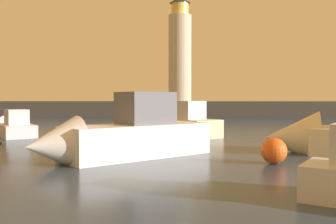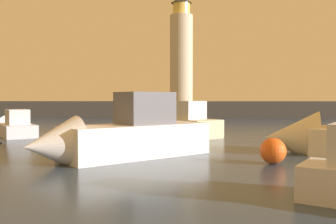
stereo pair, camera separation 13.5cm
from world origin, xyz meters
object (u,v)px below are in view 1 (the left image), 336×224
at_px(motorboat_4, 11,127).
at_px(lighthouse, 180,52).
at_px(mooring_buoy, 274,151).
at_px(motorboat_5, 171,124).
at_px(motorboat_0, 118,137).

bearing_deg(motorboat_4, lighthouse, 67.79).
bearing_deg(mooring_buoy, motorboat_5, 112.36).
bearing_deg(motorboat_5, motorboat_0, -97.53).
height_order(motorboat_5, mooring_buoy, motorboat_5).
bearing_deg(lighthouse, motorboat_4, -112.21).
bearing_deg(motorboat_0, motorboat_4, 134.77).
distance_m(motorboat_5, mooring_buoy, 13.17).
height_order(lighthouse, motorboat_4, lighthouse).
bearing_deg(motorboat_5, mooring_buoy, -67.64).
relative_size(motorboat_4, mooring_buoy, 6.14).
distance_m(motorboat_0, motorboat_5, 11.49).
xyz_separation_m(motorboat_4, mooring_buoy, (16.63, -10.99, -0.05)).
bearing_deg(lighthouse, motorboat_0, -91.40).
bearing_deg(motorboat_4, motorboat_5, 5.83).
bearing_deg(motorboat_5, motorboat_4, -174.17).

